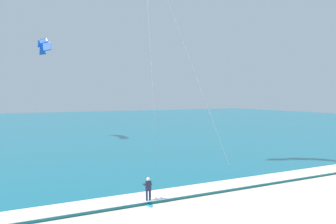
# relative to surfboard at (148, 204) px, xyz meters

# --- Properties ---
(sea) EXTENTS (200.00, 120.00, 0.20)m
(sea) POSITION_rel_surfboard_xyz_m (4.34, 59.90, 0.07)
(sea) COLOR #146075
(sea) RESTS_ON ground
(surf_foam) EXTENTS (200.00, 2.13, 0.04)m
(surf_foam) POSITION_rel_surfboard_xyz_m (4.34, 0.90, 0.19)
(surf_foam) COLOR white
(surf_foam) RESTS_ON sea
(surfboard) EXTENTS (0.72, 1.46, 0.09)m
(surfboard) POSITION_rel_surfboard_xyz_m (0.00, 0.00, 0.00)
(surfboard) COLOR #239EC6
(surfboard) RESTS_ON ground
(kitesurfer) EXTENTS (0.59, 0.59, 1.69)m
(kitesurfer) POSITION_rel_surfboard_xyz_m (0.00, 0.02, 0.91)
(kitesurfer) COLOR #191E38
(kitesurfer) RESTS_ON ground
(kite_distant) EXTENTS (1.62, 5.87, 2.11)m
(kite_distant) POSITION_rel_surfboard_xyz_m (-0.50, 33.74, 13.94)
(kite_distant) COLOR blue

